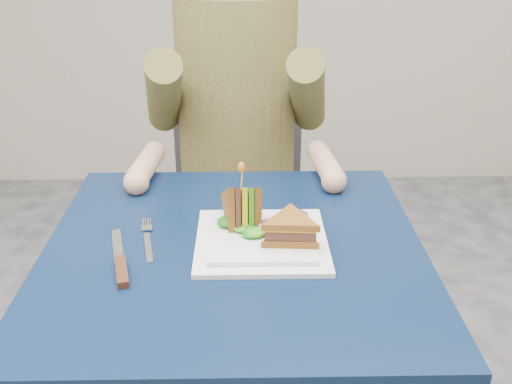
{
  "coord_description": "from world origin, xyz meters",
  "views": [
    {
      "loc": [
        0.02,
        -1.03,
        1.33
      ],
      "look_at": [
        0.04,
        0.06,
        0.82
      ],
      "focal_mm": 42.0,
      "sensor_mm": 36.0,
      "label": 1
    }
  ],
  "objects_px": {
    "table": "(235,279)",
    "plate": "(261,239)",
    "chair": "(238,182)",
    "fork": "(148,240)",
    "diner": "(236,76)",
    "sandwich_flat": "(290,229)",
    "knife": "(121,266)",
    "sandwich_upright": "(242,209)"
  },
  "relations": [
    {
      "from": "chair",
      "to": "fork",
      "type": "height_order",
      "value": "chair"
    },
    {
      "from": "table",
      "to": "sandwich_flat",
      "type": "xyz_separation_m",
      "value": [
        0.11,
        -0.02,
        0.12
      ]
    },
    {
      "from": "chair",
      "to": "diner",
      "type": "distance_m",
      "value": 0.39
    },
    {
      "from": "chair",
      "to": "plate",
      "type": "relative_size",
      "value": 3.58
    },
    {
      "from": "chair",
      "to": "diner",
      "type": "height_order",
      "value": "diner"
    },
    {
      "from": "table",
      "to": "diner",
      "type": "distance_m",
      "value": 0.68
    },
    {
      "from": "knife",
      "to": "sandwich_upright",
      "type": "bearing_deg",
      "value": 31.14
    },
    {
      "from": "diner",
      "to": "sandwich_upright",
      "type": "height_order",
      "value": "diner"
    },
    {
      "from": "table",
      "to": "fork",
      "type": "relative_size",
      "value": 4.2
    },
    {
      "from": "table",
      "to": "plate",
      "type": "relative_size",
      "value": 2.88
    },
    {
      "from": "table",
      "to": "knife",
      "type": "relative_size",
      "value": 3.43
    },
    {
      "from": "chair",
      "to": "sandwich_flat",
      "type": "height_order",
      "value": "chair"
    },
    {
      "from": "plate",
      "to": "sandwich_flat",
      "type": "relative_size",
      "value": 1.9
    },
    {
      "from": "plate",
      "to": "sandwich_upright",
      "type": "distance_m",
      "value": 0.07
    },
    {
      "from": "chair",
      "to": "diner",
      "type": "bearing_deg",
      "value": -90.0
    },
    {
      "from": "chair",
      "to": "fork",
      "type": "bearing_deg",
      "value": -103.55
    },
    {
      "from": "chair",
      "to": "knife",
      "type": "xyz_separation_m",
      "value": [
        -0.21,
        -0.82,
        0.2
      ]
    },
    {
      "from": "table",
      "to": "sandwich_flat",
      "type": "bearing_deg",
      "value": -9.27
    },
    {
      "from": "diner",
      "to": "fork",
      "type": "height_order",
      "value": "diner"
    },
    {
      "from": "sandwich_upright",
      "to": "knife",
      "type": "distance_m",
      "value": 0.27
    },
    {
      "from": "diner",
      "to": "table",
      "type": "bearing_deg",
      "value": -90.0
    },
    {
      "from": "sandwich_flat",
      "to": "plate",
      "type": "bearing_deg",
      "value": 155.56
    },
    {
      "from": "knife",
      "to": "sandwich_flat",
      "type": "bearing_deg",
      "value": 11.65
    },
    {
      "from": "plate",
      "to": "sandwich_flat",
      "type": "bearing_deg",
      "value": -24.44
    },
    {
      "from": "plate",
      "to": "diner",
      "type": "bearing_deg",
      "value": 95.06
    },
    {
      "from": "sandwich_upright",
      "to": "plate",
      "type": "bearing_deg",
      "value": -49.36
    },
    {
      "from": "plate",
      "to": "sandwich_upright",
      "type": "bearing_deg",
      "value": 130.64
    },
    {
      "from": "chair",
      "to": "plate",
      "type": "bearing_deg",
      "value": -85.72
    },
    {
      "from": "fork",
      "to": "knife",
      "type": "distance_m",
      "value": 0.11
    },
    {
      "from": "table",
      "to": "sandwich_upright",
      "type": "relative_size",
      "value": 5.01
    },
    {
      "from": "sandwich_flat",
      "to": "table",
      "type": "bearing_deg",
      "value": 170.73
    },
    {
      "from": "sandwich_flat",
      "to": "knife",
      "type": "height_order",
      "value": "sandwich_flat"
    },
    {
      "from": "fork",
      "to": "knife",
      "type": "relative_size",
      "value": 0.82
    },
    {
      "from": "table",
      "to": "plate",
      "type": "distance_m",
      "value": 0.1
    },
    {
      "from": "diner",
      "to": "fork",
      "type": "bearing_deg",
      "value": -105.93
    },
    {
      "from": "sandwich_flat",
      "to": "sandwich_upright",
      "type": "distance_m",
      "value": 0.12
    },
    {
      "from": "sandwich_flat",
      "to": "knife",
      "type": "distance_m",
      "value": 0.33
    },
    {
      "from": "chair",
      "to": "sandwich_flat",
      "type": "xyz_separation_m",
      "value": [
        0.11,
        -0.76,
        0.23
      ]
    },
    {
      "from": "diner",
      "to": "knife",
      "type": "distance_m",
      "value": 0.76
    },
    {
      "from": "fork",
      "to": "knife",
      "type": "height_order",
      "value": "knife"
    },
    {
      "from": "plate",
      "to": "sandwich_flat",
      "type": "distance_m",
      "value": 0.07
    },
    {
      "from": "plate",
      "to": "table",
      "type": "bearing_deg",
      "value": -172.66
    }
  ]
}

